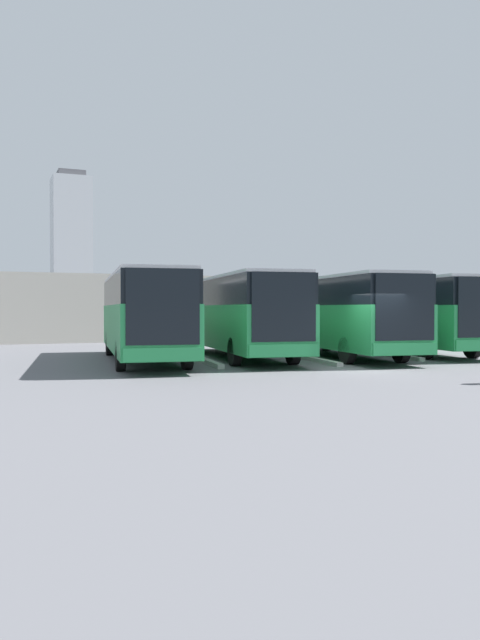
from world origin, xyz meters
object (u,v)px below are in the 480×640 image
(bus_0, at_px, (405,312))
(bus_2, at_px, (239,313))
(bus_1, at_px, (336,313))
(bus_3, at_px, (143,313))

(bus_0, height_order, bus_2, same)
(bus_0, bearing_deg, bus_1, 17.80)
(bus_0, bearing_deg, bus_3, 8.45)
(bus_1, relative_size, bus_2, 1.00)
(bus_2, bearing_deg, bus_0, -173.18)
(bus_0, bearing_deg, bus_2, 6.82)
(bus_1, height_order, bus_3, same)
(bus_1, relative_size, bus_3, 1.00)
(bus_1, bearing_deg, bus_3, 3.73)
(bus_0, xyz_separation_m, bus_1, (4.04, 0.73, 0.00))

